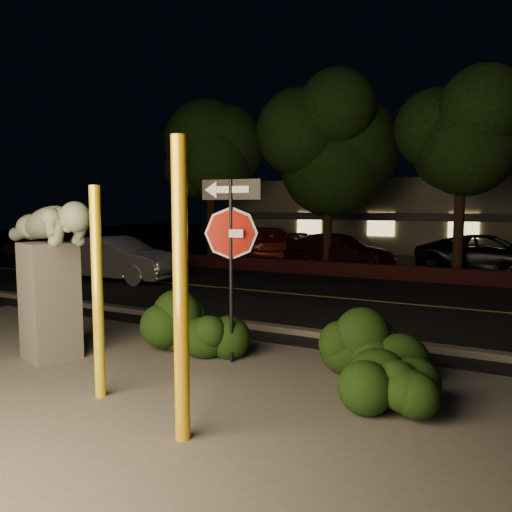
% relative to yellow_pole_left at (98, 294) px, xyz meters
% --- Properties ---
extents(ground, '(90.00, 90.00, 0.00)m').
position_rel_yellow_pole_left_xyz_m(ground, '(0.40, 11.38, -1.39)').
color(ground, black).
rests_on(ground, ground).
extents(patio, '(14.00, 6.00, 0.02)m').
position_rel_yellow_pole_left_xyz_m(patio, '(0.40, 0.38, -1.38)').
color(patio, '#4C4944').
rests_on(patio, ground).
extents(road, '(80.00, 8.00, 0.01)m').
position_rel_yellow_pole_left_xyz_m(road, '(0.40, 8.38, -1.39)').
color(road, black).
rests_on(road, ground).
extents(lane_marking, '(80.00, 0.12, 0.00)m').
position_rel_yellow_pole_left_xyz_m(lane_marking, '(0.40, 8.38, -1.38)').
color(lane_marking, '#B7AA49').
rests_on(lane_marking, road).
extents(curb, '(80.00, 0.25, 0.12)m').
position_rel_yellow_pole_left_xyz_m(curb, '(0.40, 4.28, -1.33)').
color(curb, '#4C4944').
rests_on(curb, ground).
extents(brick_wall, '(40.00, 0.35, 0.50)m').
position_rel_yellow_pole_left_xyz_m(brick_wall, '(0.40, 12.68, -1.14)').
color(brick_wall, '#4F191A').
rests_on(brick_wall, ground).
extents(parking_lot, '(40.00, 12.00, 0.01)m').
position_rel_yellow_pole_left_xyz_m(parking_lot, '(0.40, 18.38, -1.39)').
color(parking_lot, black).
rests_on(parking_lot, ground).
extents(building, '(22.00, 10.20, 4.00)m').
position_rel_yellow_pole_left_xyz_m(building, '(0.40, 26.36, 0.61)').
color(building, '#645F50').
rests_on(building, ground).
extents(tree_far_a, '(4.60, 4.60, 7.43)m').
position_rel_yellow_pole_left_xyz_m(tree_far_a, '(-7.60, 14.38, 3.95)').
color(tree_far_a, black).
rests_on(tree_far_a, ground).
extents(tree_far_b, '(5.20, 5.20, 8.41)m').
position_rel_yellow_pole_left_xyz_m(tree_far_b, '(-2.10, 14.58, 4.66)').
color(tree_far_b, black).
rests_on(tree_far_b, ground).
extents(tree_far_c, '(4.80, 4.80, 7.84)m').
position_rel_yellow_pole_left_xyz_m(tree_far_c, '(2.90, 14.18, 4.27)').
color(tree_far_c, black).
rests_on(tree_far_c, ground).
extents(yellow_pole_left, '(0.14, 0.14, 2.79)m').
position_rel_yellow_pole_left_xyz_m(yellow_pole_left, '(0.00, 0.00, 0.00)').
color(yellow_pole_left, yellow).
rests_on(yellow_pole_left, ground).
extents(yellow_pole_right, '(0.16, 0.16, 3.24)m').
position_rel_yellow_pole_left_xyz_m(yellow_pole_right, '(1.68, -0.48, 0.23)').
color(yellow_pole_right, yellow).
rests_on(yellow_pole_right, ground).
extents(signpost, '(0.99, 0.15, 2.94)m').
position_rel_yellow_pole_left_xyz_m(signpost, '(0.78, 2.06, 0.70)').
color(signpost, black).
rests_on(signpost, ground).
extents(sculpture, '(2.40, 1.31, 2.59)m').
position_rel_yellow_pole_left_xyz_m(sculpture, '(-1.92, 0.85, 0.21)').
color(sculpture, '#4C4944').
rests_on(sculpture, ground).
extents(hedge_center, '(2.14, 1.57, 1.01)m').
position_rel_yellow_pole_left_xyz_m(hedge_center, '(0.07, 2.24, -0.89)').
color(hedge_center, black).
rests_on(hedge_center, ground).
extents(hedge_right, '(1.85, 1.32, 1.09)m').
position_rel_yellow_pole_left_xyz_m(hedge_right, '(2.85, 2.47, -0.85)').
color(hedge_right, black).
rests_on(hedge_right, ground).
extents(hedge_far_right, '(1.48, 1.14, 0.90)m').
position_rel_yellow_pole_left_xyz_m(hedge_far_right, '(3.48, 1.30, -0.94)').
color(hedge_far_right, black).
rests_on(hedge_far_right, ground).
extents(silver_sedan, '(4.66, 1.87, 1.51)m').
position_rel_yellow_pole_left_xyz_m(silver_sedan, '(-7.35, 8.04, -0.64)').
color(silver_sedan, silver).
rests_on(silver_sedan, ground).
extents(parked_car_red, '(5.24, 3.26, 1.66)m').
position_rel_yellow_pole_left_xyz_m(parked_car_red, '(-5.55, 16.55, -0.56)').
color(parked_car_red, maroon).
rests_on(parked_car_red, ground).
extents(parked_car_darkred, '(5.06, 2.70, 1.40)m').
position_rel_yellow_pole_left_xyz_m(parked_car_darkred, '(-1.82, 15.30, -0.70)').
color(parked_car_darkred, '#39140D').
rests_on(parked_car_darkred, ground).
extents(parked_car_dark, '(5.39, 2.71, 1.46)m').
position_rel_yellow_pole_left_xyz_m(parked_car_dark, '(3.84, 15.97, -0.66)').
color(parked_car_dark, black).
rests_on(parked_car_dark, ground).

